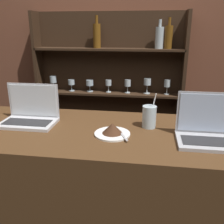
# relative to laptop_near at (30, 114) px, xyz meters

# --- Properties ---
(bar_counter) EXTENTS (1.82, 0.69, 0.98)m
(bar_counter) POSITION_rel_laptop_near_xyz_m (0.44, -0.06, -0.54)
(bar_counter) COLOR #4C3019
(bar_counter) RESTS_ON ground_plane
(back_wall) EXTENTS (7.00, 0.06, 2.70)m
(back_wall) POSITION_rel_laptop_near_xyz_m (0.44, 1.13, 0.31)
(back_wall) COLOR brown
(back_wall) RESTS_ON ground_plane
(back_shelf) EXTENTS (1.43, 0.18, 1.68)m
(back_shelf) POSITION_rel_laptop_near_xyz_m (0.33, 1.05, -0.15)
(back_shelf) COLOR #332114
(back_shelf) RESTS_ON ground_plane
(laptop_near) EXTENTS (0.33, 0.20, 0.23)m
(laptop_near) POSITION_rel_laptop_near_xyz_m (0.00, 0.00, 0.00)
(laptop_near) COLOR silver
(laptop_near) RESTS_ON bar_counter
(laptop_far) EXTENTS (0.31, 0.21, 0.24)m
(laptop_far) POSITION_rel_laptop_near_xyz_m (1.02, -0.12, 0.00)
(laptop_far) COLOR #ADADB2
(laptop_far) RESTS_ON bar_counter
(cake_plate) EXTENTS (0.20, 0.20, 0.07)m
(cake_plate) POSITION_rel_laptop_near_xyz_m (0.52, -0.11, -0.03)
(cake_plate) COLOR white
(cake_plate) RESTS_ON bar_counter
(water_glass) EXTENTS (0.08, 0.08, 0.20)m
(water_glass) POSITION_rel_laptop_near_xyz_m (0.72, 0.03, 0.01)
(water_glass) COLOR silver
(water_glass) RESTS_ON bar_counter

